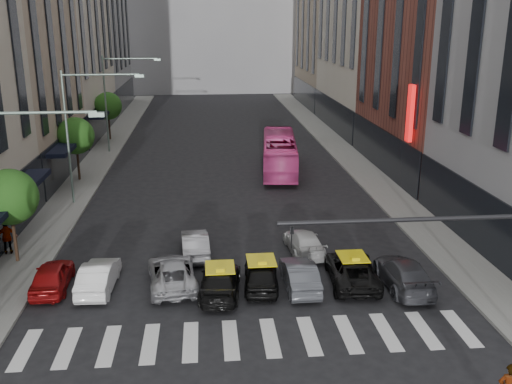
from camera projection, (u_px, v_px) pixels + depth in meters
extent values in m
plane|color=black|center=(259.00, 359.00, 21.53)|extent=(160.00, 160.00, 0.00)
cube|color=slate|center=(93.00, 168.00, 49.09)|extent=(3.00, 96.00, 0.15)
cube|color=slate|center=(354.00, 162.00, 51.10)|extent=(3.00, 96.00, 0.15)
cube|color=tan|center=(1.00, 24.00, 43.24)|extent=(8.00, 16.00, 24.00)
cube|color=brown|center=(440.00, 10.00, 44.97)|extent=(8.00, 18.00, 26.00)
cube|color=tan|center=(334.00, 7.00, 80.89)|extent=(8.00, 18.00, 28.00)
cylinder|color=black|center=(14.00, 233.00, 29.52)|extent=(0.18, 0.18, 3.15)
sphere|color=#164A15|center=(9.00, 197.00, 28.96)|extent=(2.88, 2.88, 2.88)
cylinder|color=black|center=(78.00, 160.00, 44.77)|extent=(0.18, 0.18, 3.15)
sphere|color=#164A15|center=(76.00, 136.00, 44.21)|extent=(2.88, 2.88, 2.88)
cylinder|color=black|center=(109.00, 124.00, 60.02)|extent=(0.18, 0.18, 3.15)
sphere|color=#164A15|center=(108.00, 106.00, 59.46)|extent=(2.88, 2.88, 2.88)
cylinder|color=gray|center=(31.00, 113.00, 22.03)|extent=(5.00, 0.12, 0.12)
cube|color=gray|center=(97.00, 114.00, 22.27)|extent=(0.60, 0.25, 0.18)
cylinder|color=gray|center=(68.00, 138.00, 38.27)|extent=(0.16, 0.16, 9.00)
cylinder|color=gray|center=(101.00, 75.00, 37.27)|extent=(5.00, 0.12, 0.12)
cube|color=gray|center=(139.00, 76.00, 37.52)|extent=(0.60, 0.25, 0.18)
cylinder|color=gray|center=(106.00, 105.00, 53.52)|extent=(0.16, 0.16, 9.00)
cylinder|color=gray|center=(130.00, 59.00, 52.52)|extent=(5.00, 0.12, 0.12)
cube|color=gray|center=(157.00, 60.00, 52.77)|extent=(0.60, 0.25, 0.18)
cylinder|color=black|center=(423.00, 219.00, 19.37)|extent=(10.00, 0.16, 0.16)
imported|color=black|center=(292.00, 237.00, 19.12)|extent=(0.13, 0.16, 0.80)
cube|color=red|center=(410.00, 113.00, 39.95)|extent=(0.30, 0.70, 4.00)
imported|color=maroon|center=(52.00, 276.00, 26.97)|extent=(1.75, 4.04, 1.35)
imported|color=white|center=(99.00, 276.00, 26.95)|extent=(1.59, 4.17, 1.36)
imported|color=#A7A8AC|center=(172.00, 272.00, 27.36)|extent=(2.74, 5.00, 1.33)
imported|color=black|center=(220.00, 281.00, 26.53)|extent=(2.23, 4.65, 1.31)
imported|color=black|center=(261.00, 274.00, 27.17)|extent=(1.94, 4.12, 1.36)
imported|color=#42444A|center=(299.00, 275.00, 27.09)|extent=(1.50, 4.11, 1.35)
imported|color=black|center=(352.00, 270.00, 27.66)|extent=(2.58, 4.97, 1.34)
imported|color=#38393F|center=(404.00, 274.00, 27.16)|extent=(1.97, 4.81, 1.39)
imported|color=#9B9BA0|center=(195.00, 244.00, 30.82)|extent=(1.67, 4.14, 1.34)
imported|color=silver|center=(304.00, 242.00, 31.24)|extent=(1.99, 4.34, 1.23)
imported|color=#E44393|center=(279.00, 153.00, 47.73)|extent=(3.83, 11.44, 3.13)
imported|color=gray|center=(511.00, 372.00, 17.69)|extent=(0.75, 0.56, 1.85)
imported|color=gray|center=(7.00, 237.00, 30.64)|extent=(1.16, 0.67, 1.85)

